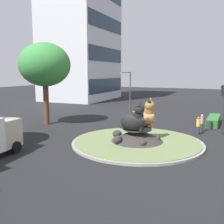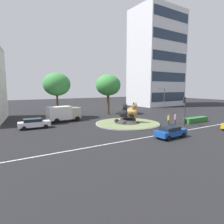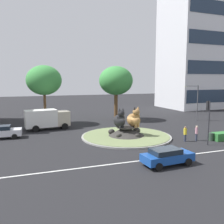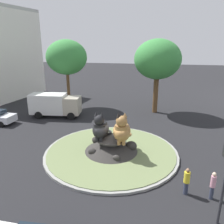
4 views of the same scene
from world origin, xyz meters
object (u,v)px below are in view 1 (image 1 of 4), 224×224
Objects in this scene: traffic_light_mast at (223,100)px; office_tower at (81,25)px; second_tree_near_tower at (45,65)px; cat_statue_black at (134,120)px; cat_statue_tabby at (144,116)px; litter_bin at (209,125)px; pedestrian_yellow_shirt at (198,125)px; pedestrian_pink_shirt at (202,122)px; streetlight_arm at (129,88)px.

traffic_light_mast is 39.83m from office_tower.
cat_statue_black is at bearing -108.58° from second_tree_near_tower.
cat_statue_black is 1.82m from cat_statue_tabby.
second_tree_near_tower is at bearing 107.08° from litter_bin.
second_tree_near_tower is 5.33× the size of pedestrian_yellow_shirt.
cat_statue_black is 1.36× the size of pedestrian_yellow_shirt.
litter_bin is (1.64, -0.57, -0.51)m from pedestrian_pink_shirt.
cat_statue_tabby is at bearing 36.10° from traffic_light_mast.
cat_statue_black is 1.35× the size of pedestrian_pink_shirt.
traffic_light_mast is 0.51× the size of second_tree_near_tower.
pedestrian_pink_shirt is at bearing -11.76° from traffic_light_mast.
litter_bin is at bearing -157.15° from pedestrian_yellow_shirt.
office_tower is 24.95m from streetlight_arm.
pedestrian_pink_shirt is at bearing 66.83° from streetlight_arm.
office_tower is (30.33, 23.99, 13.96)m from cat_statue_black.
streetlight_arm reaches higher than traffic_light_mast.
cat_statue_tabby is 6.21m from pedestrian_yellow_shirt.
streetlight_arm reaches higher than litter_bin.
office_tower is (28.53, 24.24, 13.91)m from cat_statue_tabby.
streetlight_arm is 15.65m from pedestrian_yellow_shirt.
streetlight_arm is 14.51m from litter_bin.
office_tower is 39.25m from pedestrian_pink_shirt.
pedestrian_pink_shirt reaches higher than litter_bin.
office_tower reaches higher than second_tree_near_tower.
cat_statue_black is at bearing 37.71° from streetlight_arm.
office_tower is at bearing 23.92° from second_tree_near_tower.
cat_statue_tabby is at bearing 148.60° from litter_bin.
second_tree_near_tower is 17.74m from pedestrian_yellow_shirt.
streetlight_arm reaches higher than pedestrian_pink_shirt.
traffic_light_mast is 19.26m from second_tree_near_tower.
litter_bin is (3.08, -0.74, -0.47)m from pedestrian_yellow_shirt.
second_tree_near_tower reaches higher than traffic_light_mast.
streetlight_arm is at bearing -96.01° from pedestrian_yellow_shirt.
traffic_light_mast reaches higher than cat_statue_black.
pedestrian_pink_shirt reaches higher than pedestrian_yellow_shirt.
streetlight_arm is 3.47× the size of pedestrian_yellow_shirt.
second_tree_near_tower is at bearing -7.87° from streetlight_arm.
traffic_light_mast is at bearing -143.69° from litter_bin.
second_tree_near_tower is 5.25× the size of pedestrian_pink_shirt.
streetlight_arm is (14.98, 7.45, 1.39)m from cat_statue_tabby.
streetlight_arm reaches higher than cat_statue_black.
pedestrian_pink_shirt is at bearing 48.80° from cat_statue_tabby.
litter_bin is at bearing 61.10° from cat_statue_black.
pedestrian_pink_shirt is at bearing -130.30° from office_tower.
litter_bin is at bearing -72.92° from second_tree_near_tower.
traffic_light_mast is at bearing 49.90° from cat_statue_black.
pedestrian_pink_shirt is 1.81m from litter_bin.
office_tower is 38.96m from litter_bin.
pedestrian_pink_shirt is (6.05, -4.12, -1.28)m from cat_statue_tabby.
cat_statue_tabby is at bearing -141.55° from office_tower.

